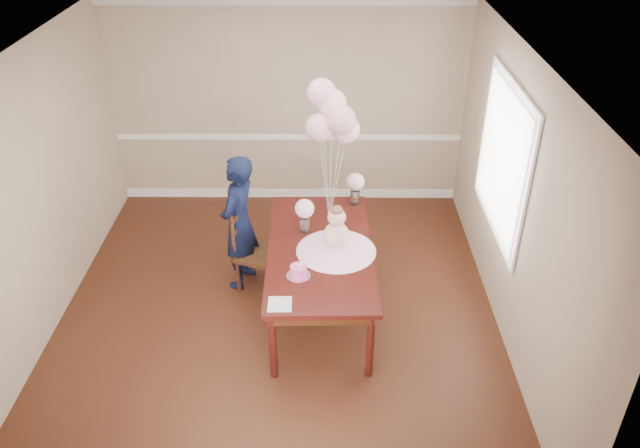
# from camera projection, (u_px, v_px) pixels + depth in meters

# --- Properties ---
(floor) EXTENTS (4.50, 5.00, 0.00)m
(floor) POSITION_uv_depth(u_px,v_px,m) (279.00, 313.00, 6.52)
(floor) COLOR black
(floor) RESTS_ON ground
(ceiling) EXTENTS (4.50, 5.00, 0.02)m
(ceiling) POSITION_uv_depth(u_px,v_px,m) (267.00, 58.00, 5.10)
(ceiling) COLOR white
(ceiling) RESTS_ON wall_back
(wall_back) EXTENTS (4.50, 0.02, 2.70)m
(wall_back) POSITION_uv_depth(u_px,v_px,m) (288.00, 104.00, 7.93)
(wall_back) COLOR tan
(wall_back) RESTS_ON floor
(wall_front) EXTENTS (4.50, 0.02, 2.70)m
(wall_front) POSITION_uv_depth(u_px,v_px,m) (244.00, 410.00, 3.68)
(wall_front) COLOR tan
(wall_front) RESTS_ON floor
(wall_left) EXTENTS (0.02, 5.00, 2.70)m
(wall_left) POSITION_uv_depth(u_px,v_px,m) (33.00, 200.00, 5.82)
(wall_left) COLOR tan
(wall_left) RESTS_ON floor
(wall_right) EXTENTS (0.02, 5.00, 2.70)m
(wall_right) POSITION_uv_depth(u_px,v_px,m) (515.00, 202.00, 5.79)
(wall_right) COLOR tan
(wall_right) RESTS_ON floor
(chair_rail_trim) EXTENTS (4.50, 0.02, 0.07)m
(chair_rail_trim) POSITION_uv_depth(u_px,v_px,m) (288.00, 137.00, 8.16)
(chair_rail_trim) COLOR white
(chair_rail_trim) RESTS_ON wall_back
(crown_molding) EXTENTS (4.50, 0.02, 0.12)m
(crown_molding) POSITION_uv_depth(u_px,v_px,m) (285.00, 0.00, 7.25)
(crown_molding) COLOR silver
(crown_molding) RESTS_ON wall_back
(baseboard_trim) EXTENTS (4.50, 0.02, 0.12)m
(baseboard_trim) POSITION_uv_depth(u_px,v_px,m) (290.00, 193.00, 8.60)
(baseboard_trim) COLOR white
(baseboard_trim) RESTS_ON floor
(window_frame) EXTENTS (0.02, 1.66, 1.56)m
(window_frame) POSITION_uv_depth(u_px,v_px,m) (503.00, 159.00, 6.11)
(window_frame) COLOR white
(window_frame) RESTS_ON wall_right
(window_blinds) EXTENTS (0.01, 1.50, 1.40)m
(window_blinds) POSITION_uv_depth(u_px,v_px,m) (501.00, 159.00, 6.11)
(window_blinds) COLOR silver
(window_blinds) RESTS_ON wall_right
(dining_table_top) EXTENTS (1.08, 2.09, 0.05)m
(dining_table_top) POSITION_uv_depth(u_px,v_px,m) (320.00, 250.00, 6.18)
(dining_table_top) COLOR black
(dining_table_top) RESTS_ON table_leg_fl
(table_apron) EXTENTS (0.97, 1.99, 0.10)m
(table_apron) POSITION_uv_depth(u_px,v_px,m) (320.00, 256.00, 6.22)
(table_apron) COLOR black
(table_apron) RESTS_ON table_leg_fl
(table_leg_fl) EXTENTS (0.07, 0.07, 0.73)m
(table_leg_fl) POSITION_uv_depth(u_px,v_px,m) (273.00, 346.00, 5.57)
(table_leg_fl) COLOR black
(table_leg_fl) RESTS_ON floor
(table_leg_fr) EXTENTS (0.07, 0.07, 0.73)m
(table_leg_fr) POSITION_uv_depth(u_px,v_px,m) (370.00, 345.00, 5.58)
(table_leg_fr) COLOR black
(table_leg_fr) RESTS_ON floor
(table_leg_bl) EXTENTS (0.07, 0.07, 0.73)m
(table_leg_bl) POSITION_uv_depth(u_px,v_px,m) (282.00, 232.00, 7.19)
(table_leg_bl) COLOR black
(table_leg_bl) RESTS_ON floor
(table_leg_br) EXTENTS (0.07, 0.07, 0.73)m
(table_leg_br) POSITION_uv_depth(u_px,v_px,m) (357.00, 231.00, 7.20)
(table_leg_br) COLOR black
(table_leg_br) RESTS_ON floor
(baby_skirt) EXTENTS (0.80, 0.80, 0.10)m
(baby_skirt) POSITION_uv_depth(u_px,v_px,m) (336.00, 246.00, 6.10)
(baby_skirt) COLOR #FFBBE6
(baby_skirt) RESTS_ON dining_table_top
(baby_torso) EXTENTS (0.25, 0.25, 0.25)m
(baby_torso) POSITION_uv_depth(u_px,v_px,m) (336.00, 235.00, 6.03)
(baby_torso) COLOR #FFA1C3
(baby_torso) RESTS_ON baby_skirt
(baby_head) EXTENTS (0.18, 0.18, 0.18)m
(baby_head) POSITION_uv_depth(u_px,v_px,m) (337.00, 217.00, 5.93)
(baby_head) COLOR beige
(baby_head) RESTS_ON baby_torso
(baby_hair) EXTENTS (0.12, 0.12, 0.12)m
(baby_hair) POSITION_uv_depth(u_px,v_px,m) (337.00, 212.00, 5.89)
(baby_hair) COLOR brown
(baby_hair) RESTS_ON baby_head
(cake_platter) EXTENTS (0.23, 0.23, 0.01)m
(cake_platter) POSITION_uv_depth(u_px,v_px,m) (299.00, 276.00, 5.77)
(cake_platter) COLOR silver
(cake_platter) RESTS_ON dining_table_top
(birthday_cake) EXTENTS (0.16, 0.16, 0.10)m
(birthday_cake) POSITION_uv_depth(u_px,v_px,m) (298.00, 271.00, 5.74)
(birthday_cake) COLOR #EA4A91
(birthday_cake) RESTS_ON cake_platter
(cake_flower_a) EXTENTS (0.03, 0.03, 0.03)m
(cake_flower_a) POSITION_uv_depth(u_px,v_px,m) (298.00, 265.00, 5.70)
(cake_flower_a) COLOR white
(cake_flower_a) RESTS_ON birthday_cake
(cake_flower_b) EXTENTS (0.03, 0.03, 0.03)m
(cake_flower_b) POSITION_uv_depth(u_px,v_px,m) (302.00, 263.00, 5.72)
(cake_flower_b) COLOR white
(cake_flower_b) RESTS_ON birthday_cake
(rose_vase_near) EXTENTS (0.11, 0.11, 0.17)m
(rose_vase_near) POSITION_uv_depth(u_px,v_px,m) (305.00, 224.00, 6.39)
(rose_vase_near) COLOR white
(rose_vase_near) RESTS_ON dining_table_top
(roses_near) EXTENTS (0.20, 0.20, 0.20)m
(roses_near) POSITION_uv_depth(u_px,v_px,m) (305.00, 209.00, 6.29)
(roses_near) COLOR #F4CDD1
(roses_near) RESTS_ON rose_vase_near
(rose_vase_far) EXTENTS (0.11, 0.11, 0.17)m
(rose_vase_far) POSITION_uv_depth(u_px,v_px,m) (355.00, 197.00, 6.88)
(rose_vase_far) COLOR silver
(rose_vase_far) RESTS_ON dining_table_top
(roses_far) EXTENTS (0.20, 0.20, 0.20)m
(roses_far) POSITION_uv_depth(u_px,v_px,m) (355.00, 182.00, 6.78)
(roses_far) COLOR silver
(roses_far) RESTS_ON rose_vase_far
(napkin) EXTENTS (0.21, 0.21, 0.01)m
(napkin) POSITION_uv_depth(u_px,v_px,m) (280.00, 304.00, 5.41)
(napkin) COLOR silver
(napkin) RESTS_ON dining_table_top
(balloon_weight) EXTENTS (0.04, 0.04, 0.02)m
(balloon_weight) POSITION_uv_depth(u_px,v_px,m) (329.00, 217.00, 6.65)
(balloon_weight) COLOR silver
(balloon_weight) RESTS_ON dining_table_top
(balloon_a) EXTENTS (0.29, 0.29, 0.29)m
(balloon_a) POSITION_uv_depth(u_px,v_px,m) (320.00, 128.00, 6.11)
(balloon_a) COLOR #E19FB8
(balloon_a) RESTS_ON balloon_ribbon_a
(balloon_b) EXTENTS (0.29, 0.29, 0.29)m
(balloon_b) POSITION_uv_depth(u_px,v_px,m) (341.00, 120.00, 6.01)
(balloon_b) COLOR #DA9AA6
(balloon_b) RESTS_ON balloon_ribbon_b
(balloon_c) EXTENTS (0.29, 0.29, 0.29)m
(balloon_c) POSITION_uv_depth(u_px,v_px,m) (332.00, 104.00, 6.09)
(balloon_c) COLOR #FFB4CB
(balloon_c) RESTS_ON balloon_ribbon_c
(balloon_d) EXTENTS (0.29, 0.29, 0.29)m
(balloon_d) POSITION_uv_depth(u_px,v_px,m) (322.00, 93.00, 6.05)
(balloon_d) COLOR #E7A3C7
(balloon_d) RESTS_ON balloon_ribbon_d
(balloon_e) EXTENTS (0.29, 0.29, 0.29)m
(balloon_e) POSITION_uv_depth(u_px,v_px,m) (345.00, 129.00, 6.21)
(balloon_e) COLOR #FFB4C6
(balloon_e) RESTS_ON balloon_ribbon_e
(balloon_ribbon_a) EXTENTS (0.10, 0.01, 0.87)m
(balloon_ribbon_a) POSITION_uv_depth(u_px,v_px,m) (325.00, 181.00, 6.42)
(balloon_ribbon_a) COLOR white
(balloon_ribbon_a) RESTS_ON balloon_weight
(balloon_ribbon_b) EXTENTS (0.11, 0.05, 0.97)m
(balloon_ribbon_b) POSITION_uv_depth(u_px,v_px,m) (335.00, 178.00, 6.37)
(balloon_ribbon_b) COLOR white
(balloon_ribbon_b) RESTS_ON balloon_weight
(balloon_ribbon_c) EXTENTS (0.02, 0.10, 1.07)m
(balloon_ribbon_c) POSITION_uv_depth(u_px,v_px,m) (331.00, 170.00, 6.41)
(balloon_ribbon_c) COLOR white
(balloon_ribbon_c) RESTS_ON balloon_weight
(balloon_ribbon_d) EXTENTS (0.09, 0.11, 1.18)m
(balloon_ribbon_d) POSITION_uv_depth(u_px,v_px,m) (326.00, 165.00, 6.39)
(balloon_ribbon_d) COLOR white
(balloon_ribbon_d) RESTS_ON balloon_weight
(balloon_ribbon_e) EXTENTS (0.14, 0.08, 0.80)m
(balloon_ribbon_e) POSITION_uv_depth(u_px,v_px,m) (337.00, 181.00, 6.47)
(balloon_ribbon_e) COLOR white
(balloon_ribbon_e) RESTS_ON balloon_weight
(dining_chair_seat) EXTENTS (0.53, 0.53, 0.05)m
(dining_chair_seat) POSITION_uv_depth(u_px,v_px,m) (258.00, 255.00, 6.69)
(dining_chair_seat) COLOR #361E0E
(dining_chair_seat) RESTS_ON chair_leg_fl
(chair_leg_fl) EXTENTS (0.05, 0.05, 0.41)m
(chair_leg_fl) POSITION_uv_depth(u_px,v_px,m) (238.00, 277.00, 6.72)
(chair_leg_fl) COLOR #39140F
(chair_leg_fl) RESTS_ON floor
(chair_leg_fr) EXTENTS (0.05, 0.05, 0.41)m
(chair_leg_fr) POSITION_uv_depth(u_px,v_px,m) (267.00, 283.00, 6.62)
(chair_leg_fr) COLOR #3A1810
(chair_leg_fr) RESTS_ON floor
(chair_leg_bl) EXTENTS (0.05, 0.05, 0.41)m
(chair_leg_bl) POSITION_uv_depth(u_px,v_px,m) (252.00, 260.00, 6.99)
(chair_leg_bl) COLOR #3A180F
(chair_leg_bl) RESTS_ON floor
(chair_leg_br) EXTENTS (0.05, 0.05, 0.41)m
(chair_leg_br) POSITION_uv_depth(u_px,v_px,m) (280.00, 266.00, 6.89)
(chair_leg_br) COLOR #351B0E
(chair_leg_br) RESTS_ON floor
(chair_back_post_l) EXTENTS (0.05, 0.05, 0.53)m
(chair_back_post_l) POSITION_uv_depth(u_px,v_px,m) (233.00, 238.00, 6.46)
(chair_back_post_l) COLOR #3E2211
(chair_back_post_l) RESTS_ON dining_chair_seat
(chair_back_post_r) EXTENTS (0.05, 0.05, 0.53)m
(chair_back_post_r) POSITION_uv_depth(u_px,v_px,m) (248.00, 222.00, 6.74)
(chair_back_post_r) COLOR #33150E
(chair_back_post_r) RESTS_ON dining_chair_seat
(chair_slat_low) EXTENTS (0.15, 0.37, 0.05)m
(chair_slat_low) POSITION_uv_depth(u_px,v_px,m) (241.00, 239.00, 6.66)
(chair_slat_low) COLOR #34140E
(chair_slat_low) RESTS_ON dining_chair_seat
(chair_slat_mid) EXTENTS (0.15, 0.37, 0.05)m
(chair_slat_mid) POSITION_uv_depth(u_px,v_px,m) (240.00, 227.00, 6.58)
(chair_slat_mid) COLOR #3B1B10
(chair_slat_mid) RESTS_ON dining_chair_seat
(chair_slat_top) EXTENTS (0.15, 0.37, 0.05)m
(chair_slat_top) POSITION_uv_depth(u_px,v_px,m) (239.00, 214.00, 6.50)
(chair_slat_top) COLOR #32190D
(chair_slat_top) RESTS_ON dining_chair_seat
(woman) EXTENTS (0.53, 0.65, 1.53)m
(woman) POSITION_uv_depth(u_px,v_px,m) (239.00, 223.00, 6.60)
(woman) COLOR black
(woman) RESTS_ON floor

